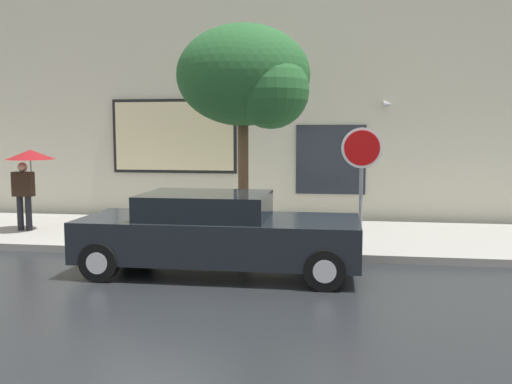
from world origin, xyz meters
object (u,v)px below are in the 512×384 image
object	(u,v)px
fire_hydrant	(156,222)
street_tree	(249,79)
stop_sign	(362,164)
parked_car	(217,233)
pedestrian_with_umbrella	(28,165)

from	to	relation	value
fire_hydrant	street_tree	bearing A→B (deg)	5.21
street_tree	stop_sign	size ratio (longest dim) A/B	1.89
parked_car	fire_hydrant	xyz separation A→B (m)	(-1.69, 1.78, -0.13)
stop_sign	parked_car	bearing A→B (deg)	-150.56
pedestrian_with_umbrella	stop_sign	distance (m)	7.49
fire_hydrant	pedestrian_with_umbrella	xyz separation A→B (m)	(-3.25, 0.75, 1.11)
fire_hydrant	street_tree	distance (m)	3.49
fire_hydrant	parked_car	bearing A→B (deg)	-46.41
street_tree	stop_sign	xyz separation A→B (m)	(2.23, -0.56, -1.66)
fire_hydrant	street_tree	size ratio (longest dim) A/B	0.19
pedestrian_with_umbrella	street_tree	xyz separation A→B (m)	(5.17, -0.58, 1.79)
parked_car	stop_sign	xyz separation A→B (m)	(2.46, 1.39, 1.11)
parked_car	fire_hydrant	distance (m)	2.46
parked_car	street_tree	world-z (taller)	street_tree
street_tree	stop_sign	bearing A→B (deg)	-14.22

